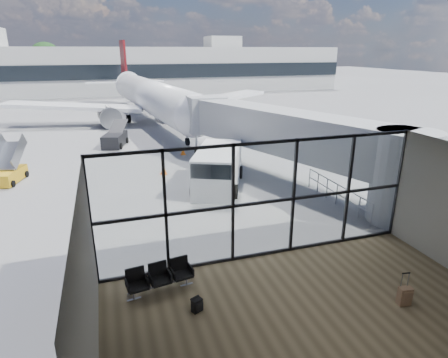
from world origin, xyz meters
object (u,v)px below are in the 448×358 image
airliner (149,96)px  service_van (218,169)px  suitcase (405,296)px  mobile_stairs (7,174)px  backpack (197,305)px  belt_loader (115,139)px  seating_row (159,276)px

airliner → service_van: bearing=-94.0°
suitcase → mobile_stairs: bearing=138.6°
backpack → airliner: bearing=60.8°
mobile_stairs → suitcase: bearing=-35.1°
airliner → belt_loader: airliner is taller
service_van → belt_loader: service_van is taller
seating_row → belt_loader: size_ratio=0.52×
belt_loader → seating_row: bearing=-70.8°
seating_row → mobile_stairs: 15.23m
suitcase → service_van: bearing=110.0°
airliner → mobile_stairs: bearing=-126.1°
airliner → seating_row: bearing=-102.8°
airliner → service_van: size_ratio=6.12×
airliner → belt_loader: (-4.29, -11.43, -2.08)m
suitcase → service_van: (-2.44, 11.75, 0.82)m
belt_loader → mobile_stairs: bearing=-114.2°
backpack → airliner: size_ratio=0.01×
seating_row → service_van: service_van is taller
seating_row → backpack: (0.91, -1.42, -0.31)m
service_van → mobile_stairs: service_van is taller
service_van → mobile_stairs: 12.65m
seating_row → mobile_stairs: size_ratio=0.67×
seating_row → belt_loader: bearing=83.1°
seating_row → suitcase: 7.71m
suitcase → mobile_stairs: 21.77m
backpack → mobile_stairs: 16.91m
service_van → suitcase: bearing=-53.7°
airliner → mobile_stairs: (-10.81, -18.68, -2.19)m
backpack → service_van: service_van is taller
backpack → suitcase: (6.16, -1.64, 0.10)m
mobile_stairs → airliner: bearing=74.4°
seating_row → airliner: size_ratio=0.06×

